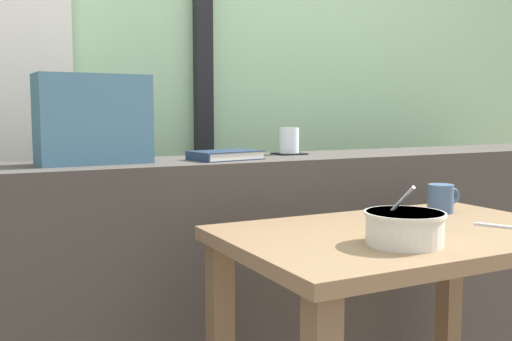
{
  "coord_description": "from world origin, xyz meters",
  "views": [
    {
      "loc": [
        -0.93,
        -1.19,
        1.0
      ],
      "look_at": [
        -0.1,
        0.45,
        0.81
      ],
      "focal_mm": 41.06,
      "sensor_mm": 36.0,
      "label": 1
    }
  ],
  "objects_px": {
    "coaster_square": "(289,154)",
    "throw_pillow": "(93,119)",
    "closed_book": "(225,155)",
    "breakfast_table": "(403,280)",
    "ceramic_mug": "(441,198)",
    "fork_utensil": "(509,227)",
    "soup_bowl": "(404,229)",
    "juice_glass": "(289,141)"
  },
  "relations": [
    {
      "from": "closed_book",
      "to": "ceramic_mug",
      "type": "xyz_separation_m",
      "value": [
        0.53,
        -0.4,
        -0.12
      ]
    },
    {
      "from": "soup_bowl",
      "to": "fork_utensil",
      "type": "height_order",
      "value": "soup_bowl"
    },
    {
      "from": "breakfast_table",
      "to": "coaster_square",
      "type": "relative_size",
      "value": 9.24
    },
    {
      "from": "closed_book",
      "to": "breakfast_table",
      "type": "bearing_deg",
      "value": -65.22
    },
    {
      "from": "soup_bowl",
      "to": "ceramic_mug",
      "type": "distance_m",
      "value": 0.48
    },
    {
      "from": "closed_book",
      "to": "soup_bowl",
      "type": "height_order",
      "value": "closed_book"
    },
    {
      "from": "soup_bowl",
      "to": "ceramic_mug",
      "type": "xyz_separation_m",
      "value": [
        0.39,
        0.28,
        0.01
      ]
    },
    {
      "from": "closed_book",
      "to": "fork_utensil",
      "type": "bearing_deg",
      "value": -52.39
    },
    {
      "from": "closed_book",
      "to": "soup_bowl",
      "type": "relative_size",
      "value": 1.28
    },
    {
      "from": "breakfast_table",
      "to": "soup_bowl",
      "type": "relative_size",
      "value": 5.02
    },
    {
      "from": "ceramic_mug",
      "to": "breakfast_table",
      "type": "bearing_deg",
      "value": -150.9
    },
    {
      "from": "soup_bowl",
      "to": "fork_utensil",
      "type": "distance_m",
      "value": 0.37
    },
    {
      "from": "coaster_square",
      "to": "fork_utensil",
      "type": "bearing_deg",
      "value": -74.31
    },
    {
      "from": "ceramic_mug",
      "to": "closed_book",
      "type": "bearing_deg",
      "value": 142.65
    },
    {
      "from": "soup_bowl",
      "to": "closed_book",
      "type": "bearing_deg",
      "value": 101.84
    },
    {
      "from": "fork_utensil",
      "to": "ceramic_mug",
      "type": "distance_m",
      "value": 0.26
    },
    {
      "from": "breakfast_table",
      "to": "coaster_square",
      "type": "height_order",
      "value": "coaster_square"
    },
    {
      "from": "breakfast_table",
      "to": "ceramic_mug",
      "type": "bearing_deg",
      "value": 29.1
    },
    {
      "from": "juice_glass",
      "to": "ceramic_mug",
      "type": "distance_m",
      "value": 0.58
    },
    {
      "from": "ceramic_mug",
      "to": "throw_pillow",
      "type": "bearing_deg",
      "value": 154.37
    },
    {
      "from": "fork_utensil",
      "to": "ceramic_mug",
      "type": "relative_size",
      "value": 1.5
    },
    {
      "from": "breakfast_table",
      "to": "soup_bowl",
      "type": "height_order",
      "value": "soup_bowl"
    },
    {
      "from": "coaster_square",
      "to": "soup_bowl",
      "type": "height_order",
      "value": "coaster_square"
    },
    {
      "from": "coaster_square",
      "to": "ceramic_mug",
      "type": "relative_size",
      "value": 0.88
    },
    {
      "from": "coaster_square",
      "to": "ceramic_mug",
      "type": "distance_m",
      "value": 0.57
    },
    {
      "from": "breakfast_table",
      "to": "closed_book",
      "type": "height_order",
      "value": "closed_book"
    },
    {
      "from": "ceramic_mug",
      "to": "fork_utensil",
      "type": "bearing_deg",
      "value": -93.99
    },
    {
      "from": "coaster_square",
      "to": "throw_pillow",
      "type": "distance_m",
      "value": 0.71
    },
    {
      "from": "closed_book",
      "to": "coaster_square",
      "type": "bearing_deg",
      "value": 19.26
    },
    {
      "from": "breakfast_table",
      "to": "coaster_square",
      "type": "bearing_deg",
      "value": 86.59
    },
    {
      "from": "breakfast_table",
      "to": "closed_book",
      "type": "xyz_separation_m",
      "value": [
        -0.26,
        0.56,
        0.3
      ]
    },
    {
      "from": "juice_glass",
      "to": "throw_pillow",
      "type": "distance_m",
      "value": 0.7
    },
    {
      "from": "soup_bowl",
      "to": "ceramic_mug",
      "type": "bearing_deg",
      "value": 35.85
    },
    {
      "from": "coaster_square",
      "to": "juice_glass",
      "type": "xyz_separation_m",
      "value": [
        0.0,
        -0.0,
        0.05
      ]
    },
    {
      "from": "juice_glass",
      "to": "fork_utensil",
      "type": "bearing_deg",
      "value": -74.31
    },
    {
      "from": "soup_bowl",
      "to": "breakfast_table",
      "type": "bearing_deg",
      "value": 48.28
    },
    {
      "from": "coaster_square",
      "to": "juice_glass",
      "type": "relative_size",
      "value": 1.1
    },
    {
      "from": "breakfast_table",
      "to": "soup_bowl",
      "type": "distance_m",
      "value": 0.24
    },
    {
      "from": "juice_glass",
      "to": "soup_bowl",
      "type": "bearing_deg",
      "value": -100.99
    },
    {
      "from": "throw_pillow",
      "to": "soup_bowl",
      "type": "bearing_deg",
      "value": -53.12
    },
    {
      "from": "breakfast_table",
      "to": "closed_book",
      "type": "bearing_deg",
      "value": 114.78
    },
    {
      "from": "throw_pillow",
      "to": "ceramic_mug",
      "type": "distance_m",
      "value": 1.06
    }
  ]
}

